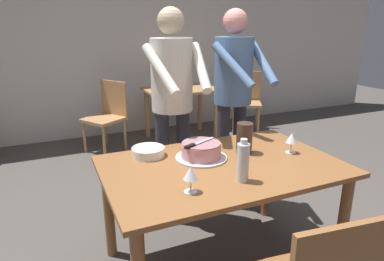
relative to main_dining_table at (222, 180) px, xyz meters
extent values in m
cube|color=beige|center=(0.00, 3.32, 0.71)|extent=(10.00, 0.12, 2.70)
cube|color=brown|center=(0.00, 0.00, 0.09)|extent=(1.48, 0.96, 0.03)
cylinder|color=brown|center=(0.67, -0.40, -0.28)|extent=(0.07, 0.07, 0.72)
cylinder|color=brown|center=(-0.67, 0.40, -0.28)|extent=(0.07, 0.07, 0.72)
cylinder|color=brown|center=(0.67, 0.40, -0.28)|extent=(0.07, 0.07, 0.72)
cylinder|color=silver|center=(-0.08, 0.14, 0.11)|extent=(0.34, 0.34, 0.01)
cylinder|color=#D18C93|center=(-0.08, 0.14, 0.17)|extent=(0.26, 0.26, 0.09)
cylinder|color=#926267|center=(-0.08, 0.14, 0.21)|extent=(0.25, 0.25, 0.01)
cube|color=silver|center=(-0.06, 0.15, 0.22)|extent=(0.19, 0.10, 0.00)
cube|color=black|center=(-0.18, 0.09, 0.22)|extent=(0.08, 0.05, 0.02)
cylinder|color=white|center=(-0.39, 0.32, 0.11)|extent=(0.22, 0.22, 0.01)
cylinder|color=white|center=(-0.39, 0.32, 0.12)|extent=(0.22, 0.22, 0.01)
cylinder|color=white|center=(-0.39, 0.32, 0.13)|extent=(0.22, 0.22, 0.01)
cylinder|color=white|center=(-0.39, 0.32, 0.14)|extent=(0.22, 0.22, 0.01)
cylinder|color=white|center=(-0.39, 0.32, 0.15)|extent=(0.22, 0.22, 0.01)
cylinder|color=white|center=(-0.39, 0.32, 0.16)|extent=(0.22, 0.22, 0.01)
cylinder|color=silver|center=(-0.33, -0.26, 0.11)|extent=(0.07, 0.07, 0.00)
cylinder|color=silver|center=(-0.33, -0.26, 0.15)|extent=(0.01, 0.01, 0.07)
cone|color=silver|center=(-0.33, -0.26, 0.22)|extent=(0.08, 0.08, 0.07)
cylinder|color=silver|center=(0.52, -0.02, 0.11)|extent=(0.07, 0.07, 0.00)
cylinder|color=silver|center=(0.52, -0.02, 0.15)|extent=(0.01, 0.01, 0.07)
cone|color=silver|center=(0.52, -0.02, 0.22)|extent=(0.08, 0.08, 0.07)
cylinder|color=silver|center=(-0.01, -0.26, 0.22)|extent=(0.07, 0.07, 0.22)
cylinder|color=silver|center=(-0.01, -0.26, 0.34)|extent=(0.04, 0.04, 0.03)
cylinder|color=black|center=(0.23, 0.12, 0.12)|extent=(0.10, 0.10, 0.03)
cylinder|color=#3F2D23|center=(0.23, 0.12, 0.23)|extent=(0.11, 0.11, 0.18)
cylinder|color=#2D2D38|center=(0.02, 0.70, -0.17)|extent=(0.11, 0.11, 0.95)
cylinder|color=#2D2D38|center=(-0.16, 0.70, -0.17)|extent=(0.11, 0.11, 0.95)
cylinder|color=beige|center=(-0.07, 0.70, 0.58)|extent=(0.32, 0.32, 0.55)
sphere|color=tan|center=(-0.07, 0.70, 0.98)|extent=(0.20, 0.20, 0.20)
cylinder|color=beige|center=(0.09, 0.52, 0.66)|extent=(0.15, 0.42, 0.34)
cylinder|color=beige|center=(-0.22, 0.51, 0.66)|extent=(0.17, 0.42, 0.34)
cylinder|color=#2D2D38|center=(0.58, 0.74, -0.17)|extent=(0.11, 0.11, 0.95)
cylinder|color=#2D2D38|center=(0.40, 0.71, -0.17)|extent=(0.11, 0.11, 0.95)
cylinder|color=#4C6B93|center=(0.49, 0.73, 0.58)|extent=(0.32, 0.32, 0.55)
sphere|color=tan|center=(0.49, 0.73, 0.98)|extent=(0.20, 0.20, 0.20)
cylinder|color=#4C6B93|center=(0.67, 0.57, 0.66)|extent=(0.10, 0.42, 0.34)
cylinder|color=#4C6B93|center=(0.36, 0.52, 0.66)|extent=(0.21, 0.41, 0.34)
cube|color=tan|center=(0.78, 2.62, 0.08)|extent=(1.00, 0.70, 0.03)
cylinder|color=tan|center=(0.35, 2.34, -0.29)|extent=(0.07, 0.07, 0.71)
cylinder|color=tan|center=(1.20, 2.34, -0.29)|extent=(0.07, 0.07, 0.71)
cylinder|color=tan|center=(0.35, 2.89, -0.29)|extent=(0.07, 0.07, 0.71)
cylinder|color=tan|center=(1.20, 2.89, -0.29)|extent=(0.07, 0.07, 0.71)
cube|color=tan|center=(-0.33, 2.55, -0.21)|extent=(0.61, 0.61, 0.04)
cylinder|color=tan|center=(-0.38, 2.30, -0.44)|extent=(0.04, 0.04, 0.41)
cylinder|color=tan|center=(-0.58, 2.60, -0.44)|extent=(0.04, 0.04, 0.41)
cylinder|color=tan|center=(-0.08, 2.50, -0.44)|extent=(0.04, 0.04, 0.41)
cylinder|color=tan|center=(-0.27, 2.80, -0.44)|extent=(0.04, 0.04, 0.41)
cube|color=tan|center=(-0.16, 2.66, 0.03)|extent=(0.26, 0.39, 0.45)
cube|color=tan|center=(1.85, 2.58, -0.21)|extent=(0.60, 0.60, 0.04)
cylinder|color=tan|center=(1.92, 2.33, -0.44)|extent=(0.04, 0.04, 0.41)
cylinder|color=tan|center=(1.60, 2.51, -0.44)|extent=(0.04, 0.04, 0.41)
cylinder|color=tan|center=(2.10, 2.65, -0.44)|extent=(0.04, 0.04, 0.41)
cylinder|color=tan|center=(1.78, 2.83, -0.44)|extent=(0.04, 0.04, 0.41)
cube|color=tan|center=(1.95, 2.76, 0.03)|extent=(0.40, 0.24, 0.45)
camera|label=1|loc=(-0.97, -1.72, 0.95)|focal=31.45mm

